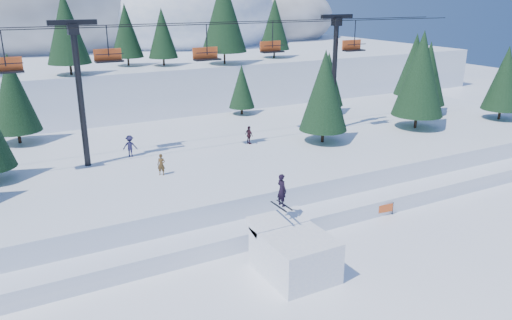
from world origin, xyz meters
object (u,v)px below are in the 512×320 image
chairlift (205,63)px  banner_far (415,195)px  banner_near (376,210)px  jump_kicker (293,251)px

chairlift → banner_far: chairlift is taller
chairlift → banner_near: bearing=-63.0°
jump_kicker → banner_far: bearing=17.2°
banner_near → chairlift: bearing=117.0°
jump_kicker → banner_near: 9.30m
banner_near → banner_far: (4.34, 0.74, 0.00)m
banner_near → banner_far: same height
chairlift → banner_far: (10.95, -12.26, -8.78)m
jump_kicker → chairlift: size_ratio=0.11×
chairlift → banner_near: (6.61, -13.00, -8.78)m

